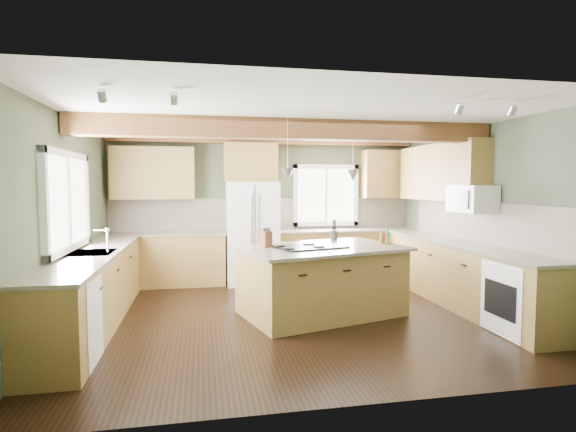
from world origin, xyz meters
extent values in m
plane|color=black|center=(0.00, 0.00, 0.00)|extent=(5.60, 5.60, 0.00)
plane|color=silver|center=(0.00, 0.00, 2.60)|extent=(5.60, 5.60, 0.00)
plane|color=#3E4732|center=(0.00, 2.50, 1.30)|extent=(5.60, 0.00, 5.60)
plane|color=#3E4732|center=(-2.80, 0.00, 1.30)|extent=(0.00, 5.00, 5.00)
plane|color=#3E4732|center=(2.80, 0.00, 1.30)|extent=(0.00, 5.00, 5.00)
cube|color=#562D18|center=(0.00, 0.01, 2.47)|extent=(5.55, 0.26, 0.26)
cube|color=#562D18|center=(0.00, 2.40, 2.54)|extent=(5.55, 0.20, 0.10)
cube|color=brown|center=(0.00, 2.48, 1.21)|extent=(5.58, 0.03, 0.58)
cube|color=brown|center=(2.78, 0.05, 1.21)|extent=(0.03, 3.70, 0.58)
cube|color=brown|center=(-1.79, 2.20, 0.44)|extent=(2.02, 0.60, 0.88)
cube|color=#443C32|center=(-1.79, 2.20, 0.90)|extent=(2.06, 0.64, 0.04)
cube|color=brown|center=(1.49, 2.20, 0.44)|extent=(2.62, 0.60, 0.88)
cube|color=#443C32|center=(1.49, 2.20, 0.90)|extent=(2.66, 0.64, 0.04)
cube|color=brown|center=(-2.50, 0.05, 0.44)|extent=(0.60, 3.70, 0.88)
cube|color=#443C32|center=(-2.50, 0.05, 0.90)|extent=(0.64, 3.74, 0.04)
cube|color=brown|center=(2.50, 0.05, 0.44)|extent=(0.60, 3.70, 0.88)
cube|color=#443C32|center=(2.50, 0.05, 0.90)|extent=(0.64, 3.74, 0.04)
cube|color=brown|center=(-1.99, 2.33, 1.95)|extent=(1.40, 0.35, 0.90)
cube|color=brown|center=(-0.30, 2.33, 2.15)|extent=(0.96, 0.35, 0.70)
cube|color=brown|center=(2.62, 0.90, 1.95)|extent=(0.35, 2.20, 0.90)
cube|color=brown|center=(2.30, 2.33, 1.95)|extent=(0.90, 0.35, 0.90)
cube|color=white|center=(-2.78, 0.05, 1.55)|extent=(0.04, 1.60, 1.05)
cube|color=white|center=(1.15, 2.48, 1.55)|extent=(1.10, 0.04, 1.00)
cube|color=#262628|center=(-2.50, 0.05, 0.91)|extent=(0.50, 0.65, 0.03)
cylinder|color=#B2B2B7|center=(-2.32, 0.05, 1.05)|extent=(0.02, 0.02, 0.28)
cube|color=white|center=(-2.49, -1.25, 0.43)|extent=(0.60, 0.60, 0.84)
cube|color=white|center=(2.49, -1.25, 0.43)|extent=(0.60, 0.72, 0.84)
cube|color=white|center=(2.58, -0.05, 1.55)|extent=(0.40, 0.70, 0.38)
cone|color=#B2B2B7|center=(-0.08, -0.12, 1.88)|extent=(0.18, 0.18, 0.16)
cone|color=#B2B2B7|center=(0.88, 0.15, 1.88)|extent=(0.18, 0.18, 0.16)
cube|color=white|center=(-0.30, 2.12, 0.90)|extent=(0.90, 0.74, 1.80)
cube|color=brown|center=(0.40, 0.01, 0.44)|extent=(2.27, 1.73, 0.88)
cube|color=#443C32|center=(0.40, 0.01, 0.90)|extent=(2.43, 1.89, 0.04)
cube|color=black|center=(0.24, -0.03, 0.93)|extent=(1.00, 0.79, 0.02)
cube|color=brown|center=(-0.33, 0.08, 1.03)|extent=(0.16, 0.15, 0.22)
cylinder|color=#474139|center=(0.79, 0.70, 0.99)|extent=(0.14, 0.14, 0.14)
camera|label=1|loc=(-1.16, -5.78, 1.75)|focal=28.00mm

